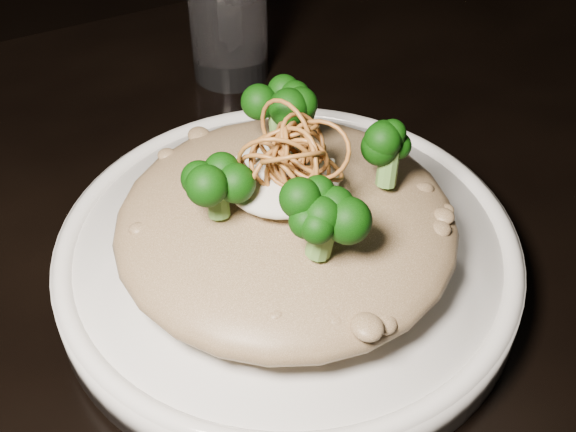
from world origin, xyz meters
name	(u,v)px	position (x,y,z in m)	size (l,w,h in m)	color
table	(236,408)	(0.00, 0.00, 0.67)	(1.10, 0.80, 0.75)	black
plate	(288,261)	(0.05, 0.03, 0.77)	(0.29, 0.29, 0.03)	silver
risotto	(286,225)	(0.05, 0.02, 0.80)	(0.21, 0.21, 0.05)	brown
broccoli	(296,159)	(0.06, 0.03, 0.85)	(0.13, 0.13, 0.05)	black
cheese	(282,179)	(0.05, 0.03, 0.84)	(0.07, 0.07, 0.02)	silver
shallots	(288,149)	(0.05, 0.02, 0.86)	(0.05, 0.05, 0.03)	brown
drinking_glass	(228,14)	(0.11, 0.26, 0.81)	(0.06, 0.06, 0.11)	silver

